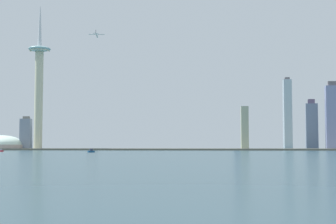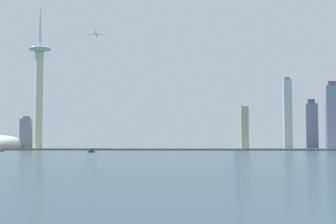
{
  "view_description": "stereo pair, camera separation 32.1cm",
  "coord_description": "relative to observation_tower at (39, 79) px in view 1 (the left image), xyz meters",
  "views": [
    {
      "loc": [
        123.62,
        -481.95,
        9.81
      ],
      "look_at": [
        39.77,
        433.81,
        72.2
      ],
      "focal_mm": 52.38,
      "sensor_mm": 36.0,
      "label": 1
    },
    {
      "loc": [
        123.94,
        -481.93,
        9.81
      ],
      "look_at": [
        39.77,
        433.81,
        72.2
      ],
      "focal_mm": 52.38,
      "sensor_mm": 36.0,
      "label": 2
    }
  ],
  "objects": [
    {
      "name": "ground_plane",
      "position": [
        226.48,
        -474.19,
        -144.51
      ],
      "size": [
        6000.0,
        6000.0,
        0.0
      ],
      "primitive_type": "plane",
      "color": "#29414A"
    },
    {
      "name": "waterfront_pier",
      "position": [
        226.48,
        -10.45,
        -142.75
      ],
      "size": [
        947.34,
        66.98,
        3.52
      ],
      "primitive_type": "cube",
      "color": "#626054",
      "rests_on": "ground"
    },
    {
      "name": "observation_tower",
      "position": [
        0.0,
        0.0,
        0.0
      ],
      "size": [
        44.9,
        44.9,
        320.47
      ],
      "color": "beige",
      "rests_on": "ground"
    },
    {
      "name": "stadium_dome",
      "position": [
        -77.15,
        4.88,
        -134.9
      ],
      "size": [
        89.99,
        89.99,
        37.73
      ],
      "color": "#A29590",
      "rests_on": "ground"
    },
    {
      "name": "skyscraper_0",
      "position": [
        -28.78,
        15.09,
        -111.84
      ],
      "size": [
        22.31,
        25.51,
        68.49
      ],
      "color": "slate",
      "rests_on": "ground"
    },
    {
      "name": "skyscraper_1",
      "position": [
        583.02,
        21.22,
        -79.87
      ],
      "size": [
        26.1,
        13.16,
        134.74
      ],
      "color": "#7480AC",
      "rests_on": "ground"
    },
    {
      "name": "skyscraper_2",
      "position": [
        412.14,
        8.35,
        -101.85
      ],
      "size": [
        14.17,
        24.12,
        85.32
      ],
      "color": "#9AA68E",
      "rests_on": "ground"
    },
    {
      "name": "skyscraper_3",
      "position": [
        550.96,
        68.34,
        -95.43
      ],
      "size": [
        23.95,
        21.87,
        103.89
      ],
      "color": "slate",
      "rests_on": "ground"
    },
    {
      "name": "skyscraper_4",
      "position": [
        94.89,
        68.21,
        -123.72
      ],
      "size": [
        19.47,
        26.31,
        41.59
      ],
      "color": "#C0AAA2",
      "rests_on": "ground"
    },
    {
      "name": "skyscraper_5",
      "position": [
        405.21,
        75.46,
        -86.69
      ],
      "size": [
        21.66,
        23.95,
        122.97
      ],
      "color": "#8698BA",
      "rests_on": "ground"
    },
    {
      "name": "skyscraper_6",
      "position": [
        500.71,
        48.43,
        -72.59
      ],
      "size": [
        15.93,
        22.24,
        146.72
      ],
      "color": "#A4BBC8",
      "rests_on": "ground"
    },
    {
      "name": "boat_1",
      "position": [
        30.41,
        -240.11,
        -143.04
      ],
      "size": [
        8.65,
        4.28,
        9.99
      ],
      "rotation": [
        0.0,
        0.0,
        6.04
      ],
      "color": "#AB192A",
      "rests_on": "ground"
    },
    {
      "name": "boat_2",
      "position": [
        185.52,
        -302.59,
        -142.65
      ],
      "size": [
        8.98,
        8.63,
        5.16
      ],
      "rotation": [
        0.0,
        0.0,
        3.89
      ],
      "color": "#1F5382",
      "rests_on": "ground"
    },
    {
      "name": "airplane",
      "position": [
        141.61,
        -96.96,
        64.44
      ],
      "size": [
        29.17,
        32.31,
        7.9
      ],
      "rotation": [
        0.0,
        0.0,
        1.7
      ],
      "color": "silver"
    }
  ]
}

